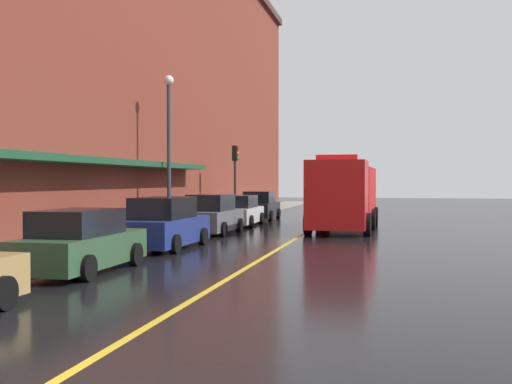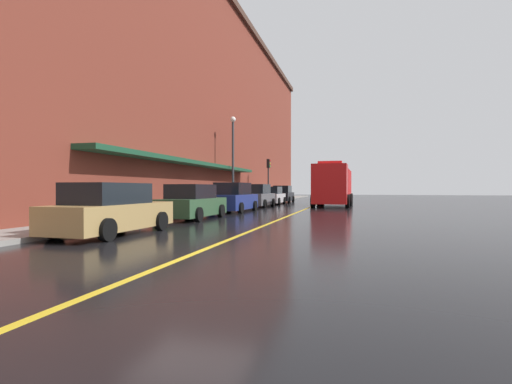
% 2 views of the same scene
% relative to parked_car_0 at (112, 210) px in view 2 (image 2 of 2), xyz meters
% --- Properties ---
extents(ground_plane, '(112.00, 112.00, 0.00)m').
position_rel_parked_car_0_xyz_m(ground_plane, '(3.95, 22.41, -0.76)').
color(ground_plane, black).
extents(sidewalk_left, '(2.40, 70.00, 0.15)m').
position_rel_parked_car_0_xyz_m(sidewalk_left, '(-2.25, 22.41, -0.69)').
color(sidewalk_left, gray).
rests_on(sidewalk_left, ground).
extents(lane_center_stripe, '(0.16, 70.00, 0.01)m').
position_rel_parked_car_0_xyz_m(lane_center_stripe, '(3.95, 22.41, -0.76)').
color(lane_center_stripe, gold).
rests_on(lane_center_stripe, ground).
extents(brick_building_left, '(11.26, 64.00, 18.48)m').
position_rel_parked_car_0_xyz_m(brick_building_left, '(-8.50, 21.41, 8.48)').
color(brick_building_left, maroon).
rests_on(brick_building_left, ground).
extents(parked_car_0, '(2.00, 4.65, 1.62)m').
position_rel_parked_car_0_xyz_m(parked_car_0, '(0.00, 0.00, 0.00)').
color(parked_car_0, '#A5844C').
rests_on(parked_car_0, ground).
extents(parked_car_1, '(1.97, 4.52, 1.64)m').
position_rel_parked_car_0_xyz_m(parked_car_1, '(-0.05, 6.18, 0.01)').
color(parked_car_1, '#2D5133').
rests_on(parked_car_1, ground).
extents(parked_car_2, '(2.08, 4.62, 1.80)m').
position_rel_parked_car_0_xyz_m(parked_car_2, '(0.07, 11.96, 0.08)').
color(parked_car_2, navy).
rests_on(parked_car_2, ground).
extents(parked_car_3, '(2.09, 4.24, 1.77)m').
position_rel_parked_car_0_xyz_m(parked_car_3, '(-0.04, 18.13, 0.06)').
color(parked_car_3, '#595B60').
rests_on(parked_car_3, ground).
extents(parked_car_4, '(2.11, 4.43, 1.61)m').
position_rel_parked_car_0_xyz_m(parked_car_4, '(-0.09, 23.22, -0.00)').
color(parked_car_4, silver).
rests_on(parked_car_4, ground).
extents(parked_car_5, '(2.02, 4.35, 1.73)m').
position_rel_parked_car_0_xyz_m(parked_car_5, '(-0.02, 28.31, 0.05)').
color(parked_car_5, black).
rests_on(parked_car_5, ground).
extents(fire_truck, '(3.02, 8.71, 3.48)m').
position_rel_parked_car_0_xyz_m(fire_truck, '(5.55, 21.50, 0.90)').
color(fire_truck, red).
rests_on(fire_truck, ground).
extents(parking_meter_0, '(0.14, 0.18, 1.33)m').
position_rel_parked_car_0_xyz_m(parking_meter_0, '(-1.40, 10.37, 0.30)').
color(parking_meter_0, '#4C4C51').
rests_on(parking_meter_0, sidewalk_left).
extents(parking_meter_1, '(0.14, 0.18, 1.33)m').
position_rel_parked_car_0_xyz_m(parking_meter_1, '(-1.40, 21.78, 0.30)').
color(parking_meter_1, '#4C4C51').
rests_on(parking_meter_1, sidewalk_left).
extents(parking_meter_2, '(0.14, 0.18, 1.33)m').
position_rel_parked_car_0_xyz_m(parking_meter_2, '(-1.40, 3.83, 0.30)').
color(parking_meter_2, '#4C4C51').
rests_on(parking_meter_2, sidewalk_left).
extents(parking_meter_3, '(0.14, 0.18, 1.33)m').
position_rel_parked_car_0_xyz_m(parking_meter_3, '(-1.40, 17.65, 0.30)').
color(parking_meter_3, '#4C4C51').
rests_on(parking_meter_3, sidewalk_left).
extents(street_lamp_left, '(0.44, 0.44, 6.94)m').
position_rel_parked_car_0_xyz_m(street_lamp_left, '(-2.00, 17.98, 3.64)').
color(street_lamp_left, '#33383D').
rests_on(street_lamp_left, sidewalk_left).
extents(traffic_light_near, '(0.38, 0.36, 4.30)m').
position_rel_parked_car_0_xyz_m(traffic_light_near, '(-1.34, 27.43, 2.39)').
color(traffic_light_near, '#232326').
rests_on(traffic_light_near, sidewalk_left).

